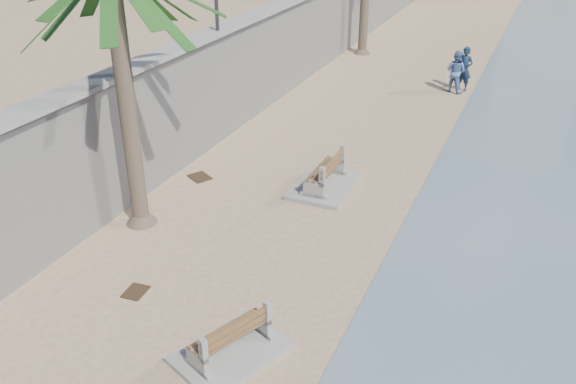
% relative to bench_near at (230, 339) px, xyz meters
% --- Properties ---
extents(seawall, '(0.45, 70.00, 3.50)m').
position_rel_bench_near_xyz_m(seawall, '(-5.44, 17.35, 1.38)').
color(seawall, gray).
rests_on(seawall, ground_plane).
extents(bench_near, '(2.07, 2.41, 0.85)m').
position_rel_bench_near_xyz_m(bench_near, '(0.00, 0.00, 0.00)').
color(bench_near, gray).
rests_on(bench_near, ground_plane).
extents(bench_far, '(1.56, 2.28, 0.95)m').
position_rel_bench_near_xyz_m(bench_far, '(-0.80, 7.11, 0.05)').
color(bench_far, gray).
rests_on(bench_far, ground_plane).
extents(person_a, '(0.87, 0.70, 2.09)m').
position_rel_bench_near_xyz_m(person_a, '(1.30, 17.83, 0.67)').
color(person_a, '#15253C').
rests_on(person_a, ground_plane).
extents(person_b, '(1.12, 1.00, 1.92)m').
position_rel_bench_near_xyz_m(person_b, '(1.02, 17.47, 0.59)').
color(person_b, '#4C689D').
rests_on(person_b, ground_plane).
extents(debris_c, '(0.85, 0.80, 0.03)m').
position_rel_bench_near_xyz_m(debris_c, '(-4.44, 6.28, -0.36)').
color(debris_c, '#382616').
rests_on(debris_c, ground_plane).
extents(debris_d, '(0.48, 0.58, 0.03)m').
position_rel_bench_near_xyz_m(debris_d, '(-2.79, 0.88, -0.36)').
color(debris_d, '#382616').
rests_on(debris_d, ground_plane).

